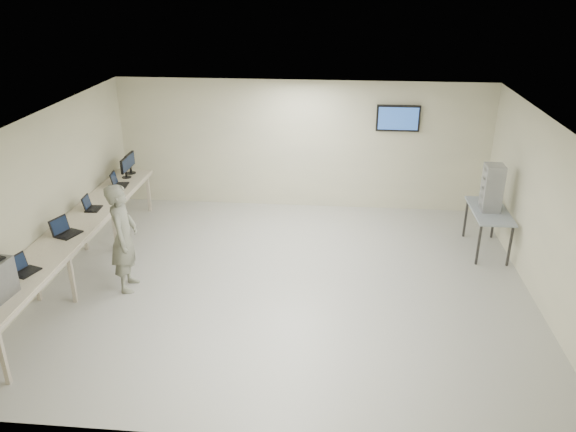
{
  "coord_description": "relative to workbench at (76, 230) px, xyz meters",
  "views": [
    {
      "loc": [
        0.79,
        -8.23,
        4.81
      ],
      "look_at": [
        0.0,
        0.2,
        1.15
      ],
      "focal_mm": 35.0,
      "sensor_mm": 36.0,
      "label": 1
    }
  ],
  "objects": [
    {
      "name": "workbench",
      "position": [
        0.0,
        0.0,
        0.0
      ],
      "size": [
        0.76,
        6.0,
        0.9
      ],
      "color": "tan",
      "rests_on": "ground"
    },
    {
      "name": "side_table",
      "position": [
        7.19,
        1.57,
        -0.08
      ],
      "size": [
        0.64,
        1.38,
        0.83
      ],
      "color": "gray",
      "rests_on": "ground"
    },
    {
      "name": "laptop_3",
      "position": [
        -0.0,
        1.98,
        0.15
      ],
      "size": [
        0.33,
        0.39,
        0.28
      ],
      "rotation": [
        0.0,
        0.0,
        0.12
      ],
      "color": "black",
      "rests_on": "workbench"
    },
    {
      "name": "soldier",
      "position": [
        0.99,
        -0.37,
        0.09
      ],
      "size": [
        0.51,
        0.71,
        1.83
      ],
      "primitive_type": "imported",
      "rotation": [
        0.0,
        0.0,
        1.69
      ],
      "color": "#6A725A",
      "rests_on": "ground"
    },
    {
      "name": "storage_bins",
      "position": [
        7.17,
        1.57,
        0.43
      ],
      "size": [
        0.33,
        0.36,
        0.87
      ],
      "color": "#9EA0A2",
      "rests_on": "side_table"
    },
    {
      "name": "laptop_2",
      "position": [
        -0.04,
        0.75,
        0.14
      ],
      "size": [
        0.28,
        0.34,
        0.25
      ],
      "rotation": [
        0.0,
        0.0,
        0.06
      ],
      "color": "black",
      "rests_on": "workbench"
    },
    {
      "name": "monitor_far",
      "position": [
        -0.01,
        2.75,
        0.34
      ],
      "size": [
        0.2,
        0.44,
        0.44
      ],
      "color": "black",
      "rests_on": "workbench"
    },
    {
      "name": "room",
      "position": [
        3.62,
        0.06,
        0.58
      ],
      "size": [
        8.01,
        7.01,
        2.81
      ],
      "color": "beige",
      "rests_on": "ground"
    },
    {
      "name": "laptop_0",
      "position": [
        -0.04,
        -1.59,
        0.14
      ],
      "size": [
        0.38,
        0.4,
        0.27
      ],
      "rotation": [
        0.0,
        0.0,
        -0.31
      ],
      "color": "black",
      "rests_on": "workbench"
    },
    {
      "name": "laptop_1",
      "position": [
        -0.02,
        -0.33,
        0.15
      ],
      "size": [
        0.43,
        0.45,
        0.3
      ],
      "rotation": [
        0.0,
        0.0,
        -0.35
      ],
      "color": "black",
      "rests_on": "workbench"
    },
    {
      "name": "monitor_near",
      "position": [
        -0.01,
        2.48,
        0.33
      ],
      "size": [
        0.19,
        0.43,
        0.43
      ],
      "color": "black",
      "rests_on": "workbench"
    }
  ]
}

